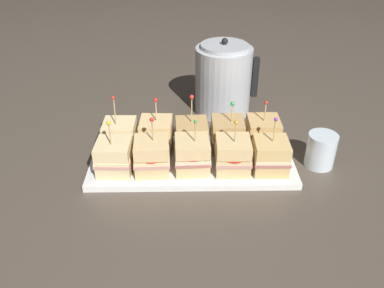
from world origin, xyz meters
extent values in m
plane|color=#4C4238|center=(0.00, 0.00, 0.00)|extent=(6.00, 6.00, 0.00)
cube|color=white|center=(0.00, 0.00, 0.01)|extent=(0.55, 0.24, 0.01)
cube|color=white|center=(0.00, 0.00, 0.01)|extent=(0.55, 0.24, 0.01)
cube|color=beige|center=(-0.20, -0.05, 0.04)|extent=(0.09, 0.09, 0.03)
cube|color=tan|center=(-0.20, -0.05, 0.06)|extent=(0.09, 0.09, 0.01)
cube|color=beige|center=(-0.20, -0.05, 0.07)|extent=(0.09, 0.09, 0.01)
cube|color=beige|center=(-0.20, -0.05, 0.09)|extent=(0.09, 0.09, 0.03)
cylinder|color=tan|center=(-0.20, -0.06, 0.13)|extent=(0.00, 0.00, 0.07)
sphere|color=yellow|center=(-0.20, -0.06, 0.16)|extent=(0.01, 0.01, 0.01)
cube|color=#DBB77A|center=(-0.10, -0.05, 0.04)|extent=(0.09, 0.09, 0.03)
cube|color=tan|center=(-0.10, -0.05, 0.06)|extent=(0.10, 0.10, 0.01)
cube|color=beige|center=(-0.10, -0.05, 0.07)|extent=(0.09, 0.09, 0.01)
cylinder|color=red|center=(-0.10, -0.07, 0.07)|extent=(0.06, 0.06, 0.00)
cube|color=#E8C281|center=(-0.10, -0.05, 0.09)|extent=(0.09, 0.09, 0.03)
cylinder|color=tan|center=(-0.10, -0.05, 0.13)|extent=(0.00, 0.01, 0.07)
sphere|color=red|center=(-0.10, -0.05, 0.17)|extent=(0.01, 0.01, 0.01)
cube|color=#DBB77A|center=(0.00, -0.05, 0.04)|extent=(0.09, 0.09, 0.03)
cube|color=#B26B60|center=(0.00, -0.05, 0.06)|extent=(0.10, 0.10, 0.01)
cube|color=beige|center=(0.00, -0.05, 0.07)|extent=(0.09, 0.09, 0.01)
cylinder|color=red|center=(0.00, -0.06, 0.07)|extent=(0.05, 0.05, 0.00)
cube|color=#E8C281|center=(0.00, -0.05, 0.09)|extent=(0.09, 0.09, 0.03)
cylinder|color=tan|center=(0.01, -0.05, 0.13)|extent=(0.00, 0.00, 0.07)
sphere|color=green|center=(0.01, -0.05, 0.16)|extent=(0.01, 0.01, 0.01)
cube|color=#DBB77A|center=(0.10, -0.05, 0.04)|extent=(0.09, 0.09, 0.03)
cube|color=tan|center=(0.10, -0.05, 0.06)|extent=(0.09, 0.09, 0.01)
cube|color=beige|center=(0.10, -0.05, 0.07)|extent=(0.09, 0.09, 0.01)
cylinder|color=red|center=(0.10, -0.07, 0.07)|extent=(0.06, 0.06, 0.00)
cube|color=#E8C281|center=(0.10, -0.05, 0.09)|extent=(0.09, 0.09, 0.03)
cylinder|color=tan|center=(0.11, -0.06, 0.13)|extent=(0.00, 0.01, 0.07)
sphere|color=orange|center=(0.11, -0.06, 0.16)|extent=(0.01, 0.01, 0.01)
cube|color=tan|center=(0.20, -0.05, 0.04)|extent=(0.09, 0.09, 0.03)
cube|color=#B26B60|center=(0.20, -0.05, 0.06)|extent=(0.09, 0.09, 0.01)
cube|color=beige|center=(0.20, -0.05, 0.07)|extent=(0.09, 0.09, 0.01)
cube|color=#E0B771|center=(0.20, -0.05, 0.09)|extent=(0.09, 0.09, 0.03)
cylinder|color=tan|center=(0.20, -0.05, 0.13)|extent=(0.00, 0.01, 0.07)
sphere|color=purple|center=(0.20, -0.05, 0.17)|extent=(0.01, 0.01, 0.01)
cube|color=beige|center=(-0.20, 0.05, 0.04)|extent=(0.09, 0.09, 0.03)
cube|color=#B26B60|center=(-0.20, 0.05, 0.06)|extent=(0.09, 0.09, 0.01)
cube|color=beige|center=(-0.20, 0.05, 0.07)|extent=(0.09, 0.09, 0.01)
cube|color=beige|center=(-0.20, 0.05, 0.09)|extent=(0.09, 0.09, 0.03)
cylinder|color=tan|center=(-0.20, 0.04, 0.14)|extent=(0.00, 0.01, 0.09)
sphere|color=red|center=(-0.20, 0.04, 0.18)|extent=(0.01, 0.01, 0.01)
cube|color=#DBB77A|center=(-0.10, 0.05, 0.04)|extent=(0.09, 0.09, 0.03)
cube|color=tan|center=(-0.10, 0.05, 0.06)|extent=(0.09, 0.09, 0.01)
cube|color=beige|center=(-0.10, 0.05, 0.07)|extent=(0.09, 0.09, 0.01)
cylinder|color=red|center=(-0.10, 0.04, 0.07)|extent=(0.05, 0.05, 0.00)
cube|color=#E8C281|center=(-0.10, 0.05, 0.09)|extent=(0.09, 0.09, 0.03)
cylinder|color=tan|center=(-0.10, 0.06, 0.13)|extent=(0.00, 0.01, 0.07)
sphere|color=red|center=(-0.10, 0.06, 0.17)|extent=(0.01, 0.01, 0.01)
cube|color=tan|center=(0.00, 0.05, 0.04)|extent=(0.09, 0.09, 0.03)
cube|color=tan|center=(0.00, 0.05, 0.06)|extent=(0.10, 0.10, 0.01)
cube|color=beige|center=(0.00, 0.05, 0.07)|extent=(0.09, 0.09, 0.01)
cube|color=tan|center=(0.00, 0.05, 0.09)|extent=(0.09, 0.09, 0.03)
cylinder|color=tan|center=(0.00, 0.05, 0.14)|extent=(0.00, 0.01, 0.09)
sphere|color=red|center=(0.00, 0.05, 0.18)|extent=(0.01, 0.01, 0.01)
cube|color=tan|center=(0.10, 0.05, 0.04)|extent=(0.09, 0.09, 0.03)
cube|color=#B26B60|center=(0.10, 0.05, 0.06)|extent=(0.09, 0.09, 0.01)
cube|color=beige|center=(0.10, 0.05, 0.07)|extent=(0.09, 0.09, 0.01)
cylinder|color=red|center=(0.10, 0.04, 0.07)|extent=(0.05, 0.05, 0.00)
cube|color=tan|center=(0.10, 0.05, 0.09)|extent=(0.09, 0.09, 0.03)
cylinder|color=tan|center=(0.11, 0.05, 0.13)|extent=(0.00, 0.00, 0.07)
sphere|color=green|center=(0.11, 0.05, 0.16)|extent=(0.01, 0.01, 0.01)
cube|color=tan|center=(0.20, 0.05, 0.04)|extent=(0.09, 0.09, 0.03)
cube|color=tan|center=(0.20, 0.05, 0.06)|extent=(0.09, 0.09, 0.01)
cube|color=beige|center=(0.20, 0.05, 0.07)|extent=(0.09, 0.09, 0.01)
cylinder|color=red|center=(0.20, 0.04, 0.07)|extent=(0.05, 0.05, 0.00)
cube|color=tan|center=(0.20, 0.05, 0.09)|extent=(0.09, 0.09, 0.03)
cylinder|color=tan|center=(0.20, 0.05, 0.13)|extent=(0.00, 0.01, 0.07)
sphere|color=red|center=(0.20, 0.05, 0.16)|extent=(0.01, 0.01, 0.01)
cylinder|color=#B7BABF|center=(0.11, 0.31, 0.11)|extent=(0.18, 0.18, 0.22)
cylinder|color=#B7BABF|center=(0.11, 0.31, 0.22)|extent=(0.15, 0.15, 0.01)
sphere|color=black|center=(0.11, 0.31, 0.24)|extent=(0.02, 0.02, 0.02)
cube|color=black|center=(0.21, 0.31, 0.12)|extent=(0.02, 0.02, 0.13)
cylinder|color=silver|center=(0.35, -0.01, 0.05)|extent=(0.08, 0.08, 0.09)
camera|label=1|loc=(-0.01, -0.91, 0.65)|focal=38.00mm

